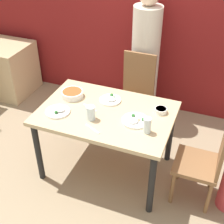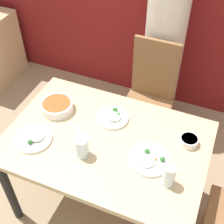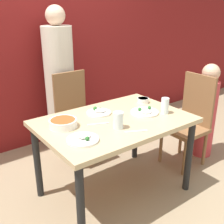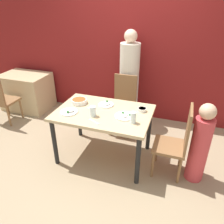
% 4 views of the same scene
% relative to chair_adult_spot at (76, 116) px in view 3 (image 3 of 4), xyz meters
% --- Properties ---
extents(ground_plane, '(10.00, 10.00, 0.00)m').
position_rel_chair_adult_spot_xyz_m(ground_plane, '(-0.06, -0.78, -0.51)').
color(ground_plane, '#998466').
extents(wall_back, '(10.00, 0.06, 2.70)m').
position_rel_chair_adult_spot_xyz_m(wall_back, '(-0.06, 0.64, 0.84)').
color(wall_back, maroon).
rests_on(wall_back, ground_plane).
extents(dining_table, '(1.27, 0.87, 0.74)m').
position_rel_chair_adult_spot_xyz_m(dining_table, '(-0.06, -0.78, 0.15)').
color(dining_table, tan).
rests_on(dining_table, ground_plane).
extents(chair_adult_spot, '(0.40, 0.40, 0.98)m').
position_rel_chair_adult_spot_xyz_m(chair_adult_spot, '(0.00, 0.00, 0.00)').
color(chair_adult_spot, brown).
rests_on(chair_adult_spot, ground_plane).
extents(chair_child_spot, '(0.40, 0.40, 0.98)m').
position_rel_chair_adult_spot_xyz_m(chair_child_spot, '(0.93, -0.82, 0.00)').
color(chair_child_spot, brown).
rests_on(chair_child_spot, ground_plane).
extents(person_adult, '(0.33, 0.33, 1.65)m').
position_rel_chair_adult_spot_xyz_m(person_adult, '(-0.00, 0.33, 0.26)').
color(person_adult, beige).
rests_on(person_adult, ground_plane).
extents(person_child, '(0.23, 0.23, 1.07)m').
position_rel_chair_adult_spot_xyz_m(person_child, '(1.20, -0.82, 0.00)').
color(person_child, '#C63D42').
rests_on(person_child, ground_plane).
extents(bowl_curry, '(0.22, 0.22, 0.06)m').
position_rel_chair_adult_spot_xyz_m(bowl_curry, '(-0.48, -0.66, 0.27)').
color(bowl_curry, white).
rests_on(bowl_curry, dining_table).
extents(plate_rice_adult, '(0.25, 0.25, 0.05)m').
position_rel_chair_adult_spot_xyz_m(plate_rice_adult, '(0.25, -0.83, 0.25)').
color(plate_rice_adult, white).
rests_on(plate_rice_adult, dining_table).
extents(plate_rice_child, '(0.22, 0.22, 0.05)m').
position_rel_chair_adult_spot_xyz_m(plate_rice_child, '(-0.09, -0.59, 0.25)').
color(plate_rice_child, white).
rests_on(plate_rice_child, dining_table).
extents(plate_noodles, '(0.24, 0.24, 0.05)m').
position_rel_chair_adult_spot_xyz_m(plate_noodles, '(-0.48, -0.96, 0.25)').
color(plate_noodles, white).
rests_on(plate_noodles, dining_table).
extents(bowl_rice_small, '(0.12, 0.12, 0.05)m').
position_rel_chair_adult_spot_xyz_m(bowl_rice_small, '(0.43, -0.61, 0.26)').
color(bowl_rice_small, white).
rests_on(bowl_rice_small, dining_table).
extents(glass_water_tall, '(0.08, 0.08, 0.14)m').
position_rel_chair_adult_spot_xyz_m(glass_water_tall, '(-0.14, -0.94, 0.30)').
color(glass_water_tall, silver).
rests_on(glass_water_tall, dining_table).
extents(glass_water_short, '(0.07, 0.07, 0.14)m').
position_rel_chair_adult_spot_xyz_m(glass_water_short, '(0.39, -0.94, 0.31)').
color(glass_water_short, silver).
rests_on(glass_water_short, dining_table).
extents(fork_steel, '(0.17, 0.10, 0.01)m').
position_rel_chair_adult_spot_xyz_m(fork_steel, '(-0.07, -1.07, 0.24)').
color(fork_steel, silver).
rests_on(fork_steel, dining_table).
extents(spoon_steel, '(0.17, 0.09, 0.01)m').
position_rel_chair_adult_spot_xyz_m(spoon_steel, '(-0.23, -0.78, 0.24)').
color(spoon_steel, silver).
rests_on(spoon_steel, dining_table).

